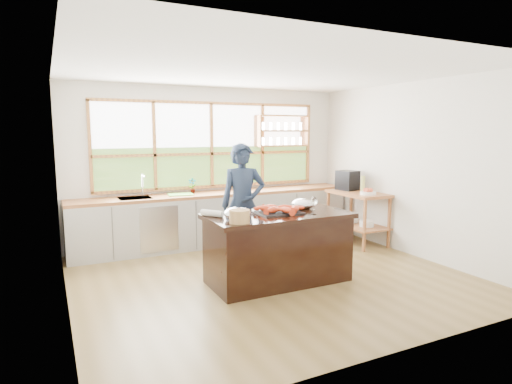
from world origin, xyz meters
TOP-DOWN VIEW (x-y plane):
  - ground_plane at (0.00, 0.00)m, footprint 5.00×5.00m
  - room_shell at (0.02, 0.51)m, footprint 5.02×4.52m
  - back_counter at (-0.02, 1.94)m, footprint 4.90×0.63m
  - right_shelf_unit at (2.19, 0.89)m, footprint 0.62×1.10m
  - island at (0.00, -0.20)m, footprint 1.85×0.90m
  - cook at (-0.10, 0.68)m, footprint 0.74×0.59m
  - potted_plant at (-0.44, 2.00)m, footprint 0.16×0.14m
  - cutting_board at (-0.66, 1.94)m, footprint 0.44×0.35m
  - espresso_machine at (2.19, 1.20)m, footprint 0.37×0.38m
  - wine_bottle at (2.24, 0.84)m, footprint 0.08×0.08m
  - fruit_bowl at (2.14, 0.59)m, footprint 0.26×0.26m
  - slate_board at (0.03, -0.18)m, footprint 0.57×0.42m
  - lobster_pile at (0.02, -0.19)m, footprint 0.55×0.48m
  - mixing_bowl_left at (-0.61, -0.29)m, footprint 0.32×0.32m
  - mixing_bowl_right at (0.47, -0.04)m, footprint 0.30×0.30m
  - wine_glass at (0.39, -0.43)m, footprint 0.08×0.08m
  - wicker_basket at (-0.67, -0.49)m, footprint 0.24×0.24m
  - parchment_roll at (-0.83, -0.00)m, footprint 0.24×0.29m

SIDE VIEW (x-z plane):
  - ground_plane at x=0.00m, z-range 0.00..0.00m
  - island at x=0.00m, z-range 0.00..0.90m
  - back_counter at x=-0.02m, z-range 0.00..0.90m
  - right_shelf_unit at x=2.19m, z-range 0.15..1.05m
  - cook at x=-0.10m, z-range 0.00..1.77m
  - cutting_board at x=-0.66m, z-range 0.90..0.91m
  - slate_board at x=0.03m, z-range 0.90..0.92m
  - parchment_roll at x=-0.83m, z-range 0.90..0.98m
  - fruit_bowl at x=2.14m, z-range 0.89..1.00m
  - lobster_pile at x=0.02m, z-range 0.92..1.00m
  - mixing_bowl_right at x=0.47m, z-range 0.89..1.04m
  - mixing_bowl_left at x=-0.61m, z-range 0.89..1.05m
  - wicker_basket at x=-0.67m, z-range 0.90..1.05m
  - potted_plant at x=-0.44m, z-range 0.90..1.16m
  - wine_bottle at x=2.24m, z-range 0.90..1.18m
  - wine_glass at x=0.39m, z-range 0.95..1.17m
  - espresso_machine at x=2.19m, z-range 0.90..1.25m
  - room_shell at x=0.02m, z-range 0.40..3.11m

